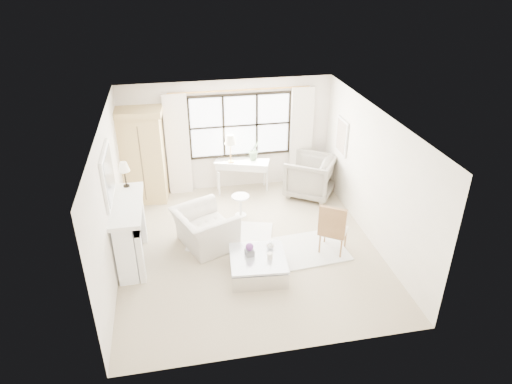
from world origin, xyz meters
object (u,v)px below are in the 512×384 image
Objects in this scene: console_table at (242,176)px; club_armchair at (205,229)px; coffee_table at (258,266)px; armoire at (142,155)px.

console_table is 2.47m from club_armchair.
club_armchair is at bearing 132.33° from coffee_table.
armoire is at bearing 6.54° from club_armchair.
armoire is at bearing -161.14° from console_table.
club_armchair is 1.08× the size of coffee_table.
club_armchair reaches higher than coffee_table.
console_table is at bearing -49.38° from club_armchair.
console_table is 3.34m from coffee_table.
armoire reaches higher than coffee_table.
coffee_table is at bearing -76.03° from console_table.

